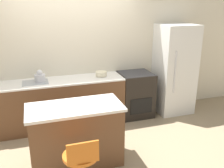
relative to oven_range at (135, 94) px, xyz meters
The scene contains 9 objects.
ground_plane 1.28m from the oven_range, 164.63° to the right, with size 14.00×14.00×0.00m, color #998466.
wall_back 1.47m from the oven_range, 164.03° to the left, with size 8.00×0.06×2.60m.
back_counter 1.50m from the oven_range, behind, with size 2.34×0.60×0.90m.
kitchen_island 1.90m from the oven_range, 139.16° to the right, with size 1.30×0.63×0.89m.
oven_range is the anchor object (origin of this frame).
refrigerator 0.96m from the oven_range, ahead, with size 0.72×0.68×1.82m.
stool_chair 2.44m from the oven_range, 127.88° to the right, with size 0.42×0.42×0.82m.
kettle 1.90m from the oven_range, behind, with size 0.19×0.19×0.21m.
mixing_bowl 0.86m from the oven_range, behind, with size 0.21×0.21×0.09m.
Camera 1 is at (-0.76, -4.05, 2.24)m, focal length 40.00 mm.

